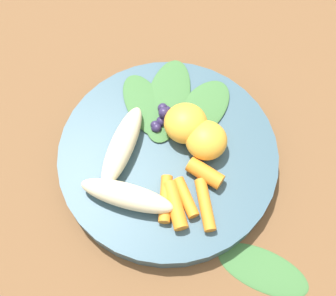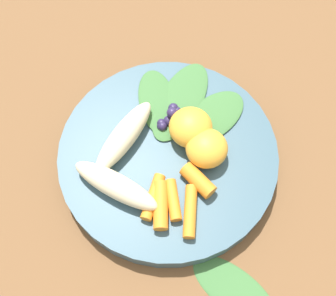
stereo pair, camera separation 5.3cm
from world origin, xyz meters
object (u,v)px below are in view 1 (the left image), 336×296
object	(u,v)px
bowl	(168,156)
banana_peeled_left	(128,197)
orange_segment_near	(187,124)
banana_peeled_right	(122,145)
kale_leaf_stray	(263,270)

from	to	relation	value
bowl	banana_peeled_left	distance (m)	0.09
bowl	orange_segment_near	xyz separation A→B (m)	(-0.04, 0.00, 0.03)
bowl	banana_peeled_right	bearing A→B (deg)	-54.47
bowl	orange_segment_near	distance (m)	0.05
banana_peeled_left	kale_leaf_stray	xyz separation A→B (m)	(-0.03, 0.17, -0.04)
bowl	banana_peeled_right	distance (m)	0.06
banana_peeled_left	kale_leaf_stray	distance (m)	0.18
bowl	kale_leaf_stray	distance (m)	0.18
orange_segment_near	kale_leaf_stray	distance (m)	0.20
banana_peeled_left	kale_leaf_stray	bearing A→B (deg)	-9.61
orange_segment_near	kale_leaf_stray	xyz separation A→B (m)	(0.08, 0.17, -0.05)
banana_peeled_left	kale_leaf_stray	world-z (taller)	banana_peeled_left
bowl	banana_peeled_left	size ratio (longest dim) A/B	2.47
banana_peeled_right	kale_leaf_stray	distance (m)	0.23
orange_segment_near	banana_peeled_left	bearing A→B (deg)	-0.02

